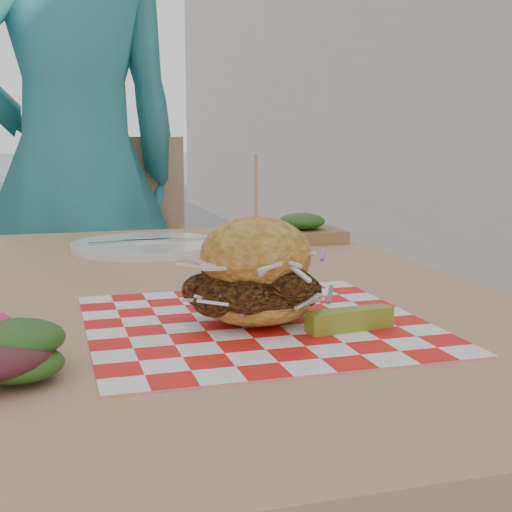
{
  "coord_description": "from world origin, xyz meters",
  "views": [
    {
      "loc": [
        0.01,
        -1.27,
        0.95
      ],
      "look_at": [
        0.22,
        -0.55,
        0.82
      ],
      "focal_mm": 50.0,
      "sensor_mm": 36.0,
      "label": 1
    }
  ],
  "objects_px": {
    "patio_chair": "(126,283)",
    "diner": "(75,172)",
    "patio_table": "(182,341)",
    "sandwich": "(256,277)"
  },
  "relations": [
    {
      "from": "patio_chair",
      "to": "diner",
      "type": "bearing_deg",
      "value": -134.92
    },
    {
      "from": "patio_table",
      "to": "patio_chair",
      "type": "height_order",
      "value": "patio_chair"
    },
    {
      "from": "diner",
      "to": "patio_table",
      "type": "height_order",
      "value": "diner"
    },
    {
      "from": "diner",
      "to": "patio_table",
      "type": "relative_size",
      "value": 1.44
    },
    {
      "from": "diner",
      "to": "patio_chair",
      "type": "distance_m",
      "value": 0.34
    },
    {
      "from": "sandwich",
      "to": "diner",
      "type": "bearing_deg",
      "value": 96.81
    },
    {
      "from": "patio_table",
      "to": "sandwich",
      "type": "xyz_separation_m",
      "value": [
        0.04,
        -0.22,
        0.13
      ]
    },
    {
      "from": "diner",
      "to": "patio_chair",
      "type": "xyz_separation_m",
      "value": [
        0.12,
        0.07,
        -0.31
      ]
    },
    {
      "from": "patio_table",
      "to": "sandwich",
      "type": "distance_m",
      "value": 0.26
    },
    {
      "from": "patio_table",
      "to": "patio_chair",
      "type": "distance_m",
      "value": 1.01
    }
  ]
}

